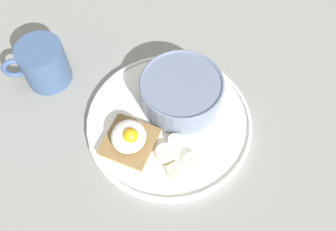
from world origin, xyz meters
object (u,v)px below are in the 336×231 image
(banana_slice_right, at_px, (164,153))
(coffee_mug, at_px, (42,64))
(toast_slice, at_px, (129,142))
(banana_slice_back, at_px, (174,171))
(poached_egg, at_px, (128,136))
(banana_slice_front, at_px, (190,161))
(oatmeal_bowl, at_px, (180,91))
(banana_slice_left, at_px, (174,141))

(banana_slice_right, bearing_deg, coffee_mug, 53.57)
(toast_slice, height_order, banana_slice_back, same)
(poached_egg, distance_m, banana_slice_front, 0.11)
(oatmeal_bowl, bearing_deg, banana_slice_front, -172.97)
(toast_slice, xyz_separation_m, poached_egg, (-0.00, -0.00, 0.02))
(poached_egg, relative_size, coffee_mug, 0.53)
(banana_slice_left, bearing_deg, coffee_mug, 59.17)
(banana_slice_front, height_order, banana_slice_left, banana_slice_left)
(banana_slice_left, xyz_separation_m, coffee_mug, (0.15, 0.25, 0.03))
(banana_slice_front, height_order, coffee_mug, coffee_mug)
(toast_slice, relative_size, banana_slice_front, 2.78)
(banana_slice_back, relative_size, banana_slice_right, 0.89)
(poached_egg, xyz_separation_m, banana_slice_right, (-0.02, -0.06, -0.02))
(coffee_mug, bearing_deg, banana_slice_right, -126.43)
(oatmeal_bowl, distance_m, coffee_mug, 0.26)
(poached_egg, distance_m, coffee_mug, 0.22)
(banana_slice_back, bearing_deg, banana_slice_front, -56.32)
(coffee_mug, bearing_deg, banana_slice_left, -120.83)
(banana_slice_left, bearing_deg, toast_slice, 90.85)
(banana_slice_left, relative_size, banana_slice_right, 1.01)
(toast_slice, relative_size, coffee_mug, 0.92)
(oatmeal_bowl, relative_size, banana_slice_back, 4.46)
(oatmeal_bowl, relative_size, coffee_mug, 1.27)
(banana_slice_left, height_order, banana_slice_back, banana_slice_left)
(banana_slice_left, bearing_deg, banana_slice_front, -143.13)
(oatmeal_bowl, distance_m, banana_slice_right, 0.12)
(toast_slice, relative_size, banana_slice_left, 2.85)
(banana_slice_front, xyz_separation_m, banana_slice_right, (0.01, 0.04, 0.00))
(poached_egg, height_order, banana_slice_left, poached_egg)
(banana_slice_left, height_order, coffee_mug, coffee_mug)
(oatmeal_bowl, height_order, banana_slice_left, oatmeal_bowl)
(banana_slice_front, bearing_deg, banana_slice_left, 36.87)
(toast_slice, xyz_separation_m, coffee_mug, (0.15, 0.17, 0.03))
(banana_slice_back, xyz_separation_m, coffee_mug, (0.20, 0.25, 0.03))
(oatmeal_bowl, distance_m, banana_slice_back, 0.15)
(poached_egg, distance_m, banana_slice_right, 0.07)
(oatmeal_bowl, xyz_separation_m, banana_slice_back, (-0.14, 0.01, -0.02))
(oatmeal_bowl, relative_size, banana_slice_front, 3.81)
(toast_slice, distance_m, poached_egg, 0.02)
(banana_slice_right, bearing_deg, banana_slice_back, -153.26)
(oatmeal_bowl, distance_m, banana_slice_left, 0.09)
(poached_egg, xyz_separation_m, banana_slice_front, (-0.03, -0.10, -0.02))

